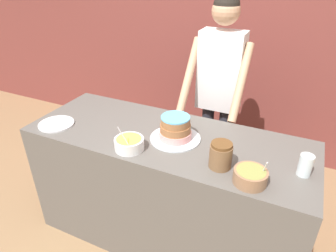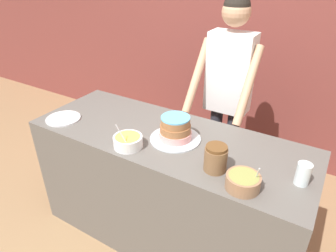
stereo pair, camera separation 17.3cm
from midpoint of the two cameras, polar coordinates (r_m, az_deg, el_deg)
wall_back at (r=3.20m, az=10.49°, el=17.19°), size 10.00×0.05×2.60m
counter at (r=2.26m, az=-2.49°, el=-11.91°), size 1.91×0.71×0.91m
person_baker at (r=2.47m, az=7.82°, el=8.72°), size 0.47×0.47×1.74m
cake at (r=1.91m, az=-1.17°, el=-0.74°), size 0.33×0.33×0.16m
frosting_bowl_yellow at (r=1.86m, az=-10.07°, el=-3.33°), size 0.18×0.18×0.19m
frosting_bowl_olive at (r=1.61m, az=12.43°, el=-9.38°), size 0.18×0.18×0.15m
drinking_glass at (r=1.74m, az=22.14°, el=-7.02°), size 0.07×0.07×0.12m
ceramic_plate at (r=2.29m, az=-22.56°, el=0.32°), size 0.25×0.25×0.01m
stoneware_jar at (r=1.67m, az=7.10°, el=-5.63°), size 0.13×0.13×0.15m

